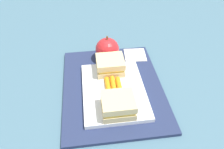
{
  "coord_description": "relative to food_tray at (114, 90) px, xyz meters",
  "views": [
    {
      "loc": [
        -0.46,
        0.06,
        0.46
      ],
      "look_at": [
        0.01,
        0.0,
        0.04
      ],
      "focal_mm": 35.84,
      "sensor_mm": 36.0,
      "label": 1
    }
  ],
  "objects": [
    {
      "name": "paper_napkin",
      "position": [
        0.16,
        -0.09,
        -0.0
      ],
      "size": [
        0.07,
        0.07,
        0.0
      ],
      "primitive_type": "cube",
      "rotation": [
        0.0,
        0.0,
        -0.07
      ],
      "color": "white",
      "rests_on": "lunchbag_mat"
    },
    {
      "name": "food_tray",
      "position": [
        0.0,
        0.0,
        0.0
      ],
      "size": [
        0.23,
        0.17,
        0.01
      ],
      "primitive_type": "cube",
      "color": "white",
      "rests_on": "lunchbag_mat"
    },
    {
      "name": "sandwich_half_left",
      "position": [
        -0.08,
        0.0,
        0.03
      ],
      "size": [
        0.07,
        0.08,
        0.04
      ],
      "color": "#DBC189",
      "rests_on": "food_tray"
    },
    {
      "name": "ground_plane",
      "position": [
        0.03,
        0.0,
        -0.02
      ],
      "size": [
        2.4,
        2.4,
        0.0
      ],
      "primitive_type": "plane",
      "color": "#42667A"
    },
    {
      "name": "carrot_sticks_bundle",
      "position": [
        0.0,
        0.0,
        0.01
      ],
      "size": [
        0.08,
        0.04,
        0.02
      ],
      "color": "orange",
      "rests_on": "food_tray"
    },
    {
      "name": "sandwich_half_right",
      "position": [
        0.08,
        0.0,
        0.03
      ],
      "size": [
        0.07,
        0.08,
        0.04
      ],
      "color": "#DBC189",
      "rests_on": "food_tray"
    },
    {
      "name": "apple",
      "position": [
        0.15,
        -0.0,
        0.03
      ],
      "size": [
        0.08,
        0.08,
        0.09
      ],
      "color": "red",
      "rests_on": "lunchbag_mat"
    },
    {
      "name": "lunchbag_mat",
      "position": [
        0.03,
        0.0,
        -0.01
      ],
      "size": [
        0.36,
        0.28,
        0.01
      ],
      "primitive_type": "cube",
      "color": "navy",
      "rests_on": "ground_plane"
    }
  ]
}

